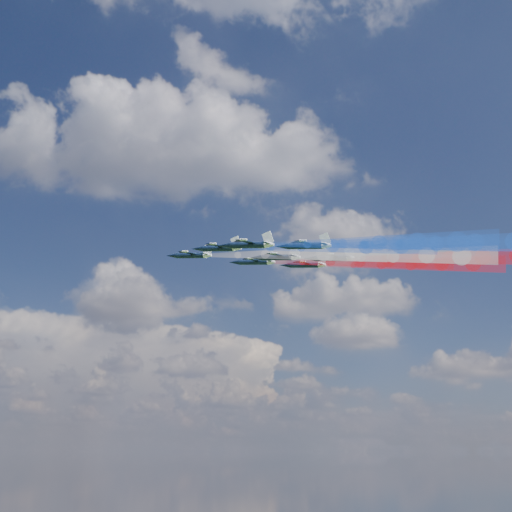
{
  "coord_description": "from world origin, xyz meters",
  "views": [
    {
      "loc": [
        15.36,
        -151.1,
        106.98
      ],
      "look_at": [
        15.54,
        -7.71,
        153.62
      ],
      "focal_mm": 42.28,
      "sensor_mm": 36.0,
      "label": 1
    }
  ],
  "objects": [
    {
      "name": "jet_inner_right",
      "position": [
        14.99,
        2.85,
        155.32
      ],
      "size": [
        16.92,
        15.59,
        6.6
      ],
      "primitive_type": null,
      "rotation": [
        0.11,
        -0.14,
        1.18
      ],
      "color": "black"
    },
    {
      "name": "trail_center_third",
      "position": [
        47.1,
        -19.39,
        149.78
      ],
      "size": [
        43.51,
        21.2,
        9.88
      ],
      "primitive_type": null,
      "rotation": [
        0.11,
        -0.14,
        1.18
      ],
      "color": "white"
    },
    {
      "name": "jet_lead",
      "position": [
        -1.58,
        -1.21,
        155.88
      ],
      "size": [
        16.92,
        15.59,
        6.6
      ],
      "primitive_type": null,
      "rotation": [
        0.11,
        -0.14,
        1.18
      ],
      "color": "black"
    },
    {
      "name": "jet_center_third",
      "position": [
        20.71,
        -9.09,
        152.79
      ],
      "size": [
        16.92,
        15.59,
        6.6
      ],
      "primitive_type": null,
      "rotation": [
        0.11,
        -0.14,
        1.18
      ],
      "color": "black"
    },
    {
      "name": "trail_outer_left",
      "position": [
        40.17,
        -37.11,
        146.92
      ],
      "size": [
        43.51,
        21.2,
        9.88
      ],
      "primitive_type": null,
      "rotation": [
        0.11,
        -0.14,
        1.18
      ],
      "color": "blue"
    },
    {
      "name": "trail_lead",
      "position": [
        24.82,
        -11.52,
        152.87
      ],
      "size": [
        43.51,
        21.2,
        9.88
      ],
      "primitive_type": null,
      "rotation": [
        0.11,
        -0.14,
        1.18
      ],
      "color": "white"
    },
    {
      "name": "trail_outer_right",
      "position": [
        55.29,
        -3.83,
        152.6
      ],
      "size": [
        43.51,
        21.2,
        9.88
      ],
      "primitive_type": null,
      "rotation": [
        0.11,
        -0.14,
        1.18
      ],
      "color": "red"
    },
    {
      "name": "jet_rear_right",
      "position": [
        34.71,
        -5.7,
        153.67
      ],
      "size": [
        16.92,
        15.59,
        6.6
      ],
      "primitive_type": null,
      "rotation": [
        0.11,
        -0.14,
        1.18
      ],
      "color": "black"
    },
    {
      "name": "jet_outer_left",
      "position": [
        13.77,
        -26.81,
        149.93
      ],
      "size": [
        16.92,
        15.59,
        6.6
      ],
      "primitive_type": null,
      "rotation": [
        0.11,
        -0.14,
        1.18
      ],
      "color": "black"
    },
    {
      "name": "trail_rear_right",
      "position": [
        61.1,
        -16.0,
        150.66
      ],
      "size": [
        43.51,
        21.2,
        9.88
      ],
      "primitive_type": null,
      "rotation": [
        0.11,
        -0.14,
        1.18
      ],
      "color": "red"
    },
    {
      "name": "jet_rear_left",
      "position": [
        26.6,
        -22.84,
        151.1
      ],
      "size": [
        16.92,
        15.59,
        6.6
      ],
      "primitive_type": null,
      "rotation": [
        0.11,
        -0.14,
        1.18
      ],
      "color": "black"
    },
    {
      "name": "trail_inner_left",
      "position": [
        32.79,
        -23.37,
        150.8
      ],
      "size": [
        43.51,
        21.2,
        9.88
      ],
      "primitive_type": null,
      "rotation": [
        0.11,
        -0.14,
        1.18
      ],
      "color": "blue"
    },
    {
      "name": "trail_inner_right",
      "position": [
        41.39,
        -7.45,
        152.31
      ],
      "size": [
        43.51,
        21.2,
        9.88
      ],
      "primitive_type": null,
      "rotation": [
        0.11,
        -0.14,
        1.18
      ],
      "color": "red"
    },
    {
      "name": "trail_rear_left",
      "position": [
        53.0,
        -33.14,
        148.09
      ],
      "size": [
        43.51,
        21.2,
        9.88
      ],
      "primitive_type": null,
      "rotation": [
        0.11,
        -0.14,
        1.18
      ],
      "color": "blue"
    },
    {
      "name": "jet_outer_right",
      "position": [
        28.89,
        6.47,
        155.61
      ],
      "size": [
        16.92,
        15.59,
        6.6
      ],
      "primitive_type": null,
      "rotation": [
        0.11,
        -0.14,
        1.18
      ],
      "color": "black"
    },
    {
      "name": "jet_inner_left",
      "position": [
        6.39,
        -13.07,
        153.81
      ],
      "size": [
        16.92,
        15.59,
        6.6
      ],
      "primitive_type": null,
      "rotation": [
        0.11,
        -0.14,
        1.18
      ],
      "color": "black"
    }
  ]
}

